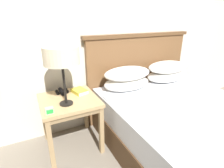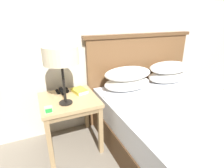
# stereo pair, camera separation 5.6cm
# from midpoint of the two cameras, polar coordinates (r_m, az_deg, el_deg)

# --- Properties ---
(ground_plane) EXTENTS (20.00, 20.00, 0.00)m
(ground_plane) POSITION_cam_midpoint_polar(r_m,az_deg,el_deg) (2.01, 13.90, -23.60)
(ground_plane) COLOR gray
(ground_plane) RESTS_ON ground
(wall_back) EXTENTS (8.00, 0.06, 2.60)m
(wall_back) POSITION_cam_midpoint_polar(r_m,az_deg,el_deg) (2.28, -0.31, 18.79)
(wall_back) COLOR beige
(wall_back) RESTS_ON ground_plane
(nightstand) EXTENTS (0.58, 0.58, 0.59)m
(nightstand) POSITION_cam_midpoint_polar(r_m,az_deg,el_deg) (1.92, -14.58, -6.83)
(nightstand) COLOR tan
(nightstand) RESTS_ON ground_plane
(bed) EXTENTS (1.60, 1.87, 1.19)m
(bed) POSITION_cam_midpoint_polar(r_m,az_deg,el_deg) (2.09, 20.03, -10.85)
(bed) COLOR #4E3520
(bed) RESTS_ON ground_plane
(table_lamp) EXTENTS (0.32, 0.32, 0.56)m
(table_lamp) POSITION_cam_midpoint_polar(r_m,az_deg,el_deg) (1.63, -17.14, 8.52)
(table_lamp) COLOR black
(table_lamp) RESTS_ON nightstand
(book_on_nightstand) EXTENTS (0.17, 0.21, 0.04)m
(book_on_nightstand) POSITION_cam_midpoint_polar(r_m,az_deg,el_deg) (2.00, -11.45, -2.30)
(book_on_nightstand) COLOR silver
(book_on_nightstand) RESTS_ON nightstand
(binoculars_pair) EXTENTS (0.14, 0.16, 0.05)m
(binoculars_pair) POSITION_cam_midpoint_polar(r_m,az_deg,el_deg) (2.03, -16.85, -2.34)
(binoculars_pair) COLOR black
(binoculars_pair) RESTS_ON nightstand
(alarm_clock) EXTENTS (0.07, 0.05, 0.06)m
(alarm_clock) POSITION_cam_midpoint_polar(r_m,az_deg,el_deg) (1.65, -20.67, -8.15)
(alarm_clock) COLOR #B7B2A8
(alarm_clock) RESTS_ON nightstand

